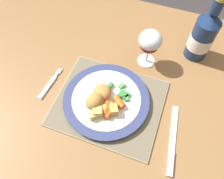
# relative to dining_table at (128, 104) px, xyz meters

# --- Properties ---
(ground_plane) EXTENTS (6.00, 6.00, 0.00)m
(ground_plane) POSITION_rel_dining_table_xyz_m (0.00, 0.00, -0.66)
(ground_plane) COLOR #383333
(dining_table) EXTENTS (1.55, 0.95, 0.74)m
(dining_table) POSITION_rel_dining_table_xyz_m (0.00, 0.00, 0.00)
(dining_table) COLOR olive
(dining_table) RESTS_ON ground
(placemat) EXTENTS (0.34, 0.29, 0.01)m
(placemat) POSITION_rel_dining_table_xyz_m (-0.05, -0.06, 0.08)
(placemat) COLOR gray
(placemat) RESTS_ON dining_table
(dinner_plate) EXTENTS (0.27, 0.27, 0.02)m
(dinner_plate) POSITION_rel_dining_table_xyz_m (-0.06, -0.06, 0.09)
(dinner_plate) COLOR silver
(dinner_plate) RESTS_ON placemat
(breaded_croquettes) EXTENTS (0.08, 0.12, 0.04)m
(breaded_croquettes) POSITION_rel_dining_table_xyz_m (-0.08, -0.07, 0.12)
(breaded_croquettes) COLOR #B77F3D
(breaded_croquettes) RESTS_ON dinner_plate
(green_beans_pile) EXTENTS (0.09, 0.09, 0.02)m
(green_beans_pile) POSITION_rel_dining_table_xyz_m (-0.03, -0.03, 0.11)
(green_beans_pile) COLOR green
(green_beans_pile) RESTS_ON dinner_plate
(glazed_carrots) EXTENTS (0.07, 0.09, 0.02)m
(glazed_carrots) POSITION_rel_dining_table_xyz_m (-0.04, -0.09, 0.11)
(glazed_carrots) COLOR #CC5119
(glazed_carrots) RESTS_ON dinner_plate
(fork) EXTENTS (0.03, 0.14, 0.01)m
(fork) POSITION_rel_dining_table_xyz_m (-0.27, -0.06, 0.08)
(fork) COLOR silver
(fork) RESTS_ON dining_table
(table_knife) EXTENTS (0.04, 0.22, 0.01)m
(table_knife) POSITION_rel_dining_table_xyz_m (0.17, -0.12, 0.08)
(table_knife) COLOR silver
(table_knife) RESTS_ON dining_table
(wine_glass) EXTENTS (0.08, 0.08, 0.14)m
(wine_glass) POSITION_rel_dining_table_xyz_m (0.02, 0.15, 0.18)
(wine_glass) COLOR silver
(wine_glass) RESTS_ON dining_table
(bottle) EXTENTS (0.08, 0.08, 0.25)m
(bottle) POSITION_rel_dining_table_xyz_m (0.17, 0.25, 0.17)
(bottle) COLOR navy
(bottle) RESTS_ON dining_table
(roast_potatoes) EXTENTS (0.08, 0.08, 0.03)m
(roast_potatoes) POSITION_rel_dining_table_xyz_m (-0.05, -0.11, 0.12)
(roast_potatoes) COLOR gold
(roast_potatoes) RESTS_ON dinner_plate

